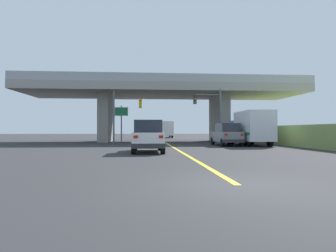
# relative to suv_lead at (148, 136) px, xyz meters

# --- Properties ---
(ground) EXTENTS (160.00, 160.00, 0.00)m
(ground) POSITION_rel_suv_lead_xyz_m (2.14, 17.94, -1.01)
(ground) COLOR #2B2B2D
(overpass_bridge) EXTENTS (33.39, 10.02, 7.57)m
(overpass_bridge) POSITION_rel_suv_lead_xyz_m (2.14, 17.94, 4.52)
(overpass_bridge) COLOR gray
(overpass_bridge) RESTS_ON ground
(lane_divider_stripe) EXTENTS (0.20, 26.65, 0.01)m
(lane_divider_stripe) POSITION_rel_suv_lead_xyz_m (2.14, 1.66, -1.01)
(lane_divider_stripe) COLOR yellow
(lane_divider_stripe) RESTS_ON ground
(suv_lead) EXTENTS (1.96, 4.55, 2.02)m
(suv_lead) POSITION_rel_suv_lead_xyz_m (0.00, 0.00, 0.00)
(suv_lead) COLOR silver
(suv_lead) RESTS_ON ground
(suv_crossing) EXTENTS (1.89, 4.79, 2.02)m
(suv_crossing) POSITION_rel_suv_lead_xyz_m (7.19, 7.45, 0.00)
(suv_crossing) COLOR slate
(suv_crossing) RESTS_ON ground
(box_truck) EXTENTS (2.33, 6.51, 3.09)m
(box_truck) POSITION_rel_suv_lead_xyz_m (9.53, 7.66, 0.60)
(box_truck) COLOR navy
(box_truck) RESTS_ON ground
(traffic_signal_nearside) EXTENTS (2.92, 0.36, 5.74)m
(traffic_signal_nearside) POSITION_rel_suv_lead_xyz_m (6.73, 11.51, 2.63)
(traffic_signal_nearside) COLOR #56595E
(traffic_signal_nearside) RESTS_ON ground
(traffic_signal_farside) EXTENTS (3.00, 0.36, 5.43)m
(traffic_signal_farside) POSITION_rel_suv_lead_xyz_m (-2.39, 12.32, 2.40)
(traffic_signal_farside) COLOR #56595E
(traffic_signal_farside) RESTS_ON ground
(highway_sign) EXTENTS (1.50, 0.17, 4.16)m
(highway_sign) POSITION_rel_suv_lead_xyz_m (-2.80, 15.00, 2.02)
(highway_sign) COLOR #56595E
(highway_sign) RESTS_ON ground
(semi_truck_distant) EXTENTS (2.33, 7.51, 2.99)m
(semi_truck_distant) POSITION_rel_suv_lead_xyz_m (3.83, 37.03, 0.57)
(semi_truck_distant) COLOR red
(semi_truck_distant) RESTS_ON ground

